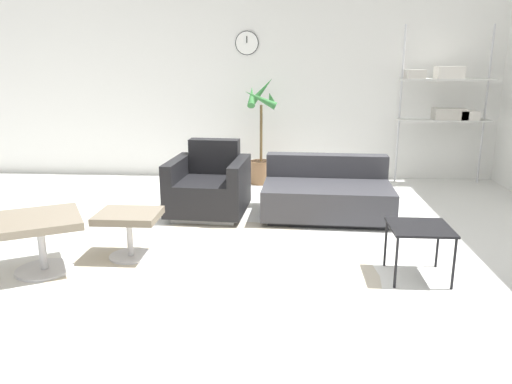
{
  "coord_description": "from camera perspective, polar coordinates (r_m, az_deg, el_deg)",
  "views": [
    {
      "loc": [
        0.39,
        -3.79,
        1.6
      ],
      "look_at": [
        0.12,
        0.21,
        0.55
      ],
      "focal_mm": 35.0,
      "sensor_mm": 36.0,
      "label": 1
    }
  ],
  "objects": [
    {
      "name": "wall_back",
      "position": [
        7.06,
        0.67,
        13.03
      ],
      "size": [
        12.0,
        0.09,
        2.8
      ],
      "color": "silver",
      "rests_on": "ground_plane"
    },
    {
      "name": "ottoman",
      "position": [
        4.28,
        -14.33,
        -3.47
      ],
      "size": [
        0.51,
        0.43,
        0.4
      ],
      "color": "#BCBCC1",
      "rests_on": "ground_plane"
    },
    {
      "name": "armchair_red",
      "position": [
        5.37,
        -5.35,
        0.45
      ],
      "size": [
        0.85,
        0.89,
        0.77
      ],
      "rotation": [
        0.0,
        0.0,
        3.07
      ],
      "color": "silver",
      "rests_on": "ground_plane"
    },
    {
      "name": "shelf_unit",
      "position": [
        7.02,
        20.96,
        10.09
      ],
      "size": [
        1.17,
        0.28,
        2.07
      ],
      "color": "#BCBCC1",
      "rests_on": "ground_plane"
    },
    {
      "name": "ground_plane",
      "position": [
        4.13,
        -1.88,
        -8.11
      ],
      "size": [
        12.0,
        12.0,
        0.0
      ],
      "primitive_type": "plane",
      "color": "silver"
    },
    {
      "name": "side_table",
      "position": [
        3.94,
        18.21,
        -4.28
      ],
      "size": [
        0.45,
        0.45,
        0.41
      ],
      "color": "black",
      "rests_on": "ground_plane"
    },
    {
      "name": "couch_low",
      "position": [
        5.37,
        8.08,
        -0.33
      ],
      "size": [
        1.37,
        0.98,
        0.61
      ],
      "rotation": [
        0.0,
        0.0,
        3.1
      ],
      "color": "black",
      "rests_on": "ground_plane"
    },
    {
      "name": "round_rug",
      "position": [
        3.98,
        -4.76,
        -9.04
      ],
      "size": [
        2.56,
        2.56,
        0.01
      ],
      "color": "#BCB29E",
      "rests_on": "ground_plane"
    },
    {
      "name": "potted_plant",
      "position": [
        6.68,
        0.57,
        5.28
      ],
      "size": [
        0.43,
        0.44,
        1.42
      ],
      "color": "brown",
      "rests_on": "ground_plane"
    }
  ]
}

